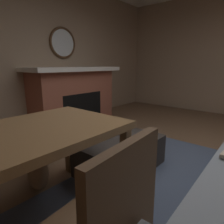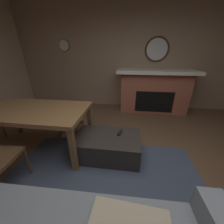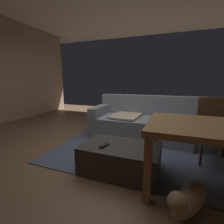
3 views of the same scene
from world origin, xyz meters
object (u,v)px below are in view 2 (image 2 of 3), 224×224
ottoman_coffee_table (108,146)px  fireplace (153,91)px  round_wall_mirror (157,49)px  tv_remote (120,133)px  dining_table (34,113)px  wall_clock (64,45)px  small_dog (73,128)px

ottoman_coffee_table → fireplace: bearing=-115.6°
round_wall_mirror → ottoman_coffee_table: size_ratio=0.65×
fireplace → tv_remote: size_ratio=12.62×
round_wall_mirror → dining_table: size_ratio=0.38×
dining_table → wall_clock: (0.44, -2.27, 1.08)m
ottoman_coffee_table → tv_remote: 0.28m
round_wall_mirror → ottoman_coffee_table: bearing=67.2°
tv_remote → fireplace: bearing=-99.7°
dining_table → tv_remote: bearing=-176.8°
fireplace → wall_clock: 2.85m
wall_clock → dining_table: bearing=101.1°
ottoman_coffee_table → dining_table: (1.18, -0.03, 0.48)m
tv_remote → wall_clock: bearing=-37.8°
round_wall_mirror → dining_table: bearing=46.6°
fireplace → round_wall_mirror: (0.00, -0.29, 1.05)m
fireplace → small_dog: (1.74, 1.55, -0.41)m
ottoman_coffee_table → tv_remote: bearing=-148.5°
fireplace → wall_clock: size_ratio=6.47×
round_wall_mirror → wall_clock: (2.59, -0.00, 0.11)m
fireplace → round_wall_mirror: size_ratio=3.17×
small_dog → ottoman_coffee_table: bearing=149.1°
fireplace → dining_table: bearing=42.7°
round_wall_mirror → wall_clock: bearing=-0.0°
fireplace → dining_table: 2.92m
ottoman_coffee_table → small_dog: size_ratio=1.67×
dining_table → wall_clock: bearing=-78.9°
fireplace → wall_clock: wall_clock is taller
round_wall_mirror → wall_clock: round_wall_mirror is taller
tv_remote → dining_table: dining_table is taller
fireplace → round_wall_mirror: round_wall_mirror is taller
tv_remote → wall_clock: wall_clock is taller
dining_table → ottoman_coffee_table: bearing=178.4°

